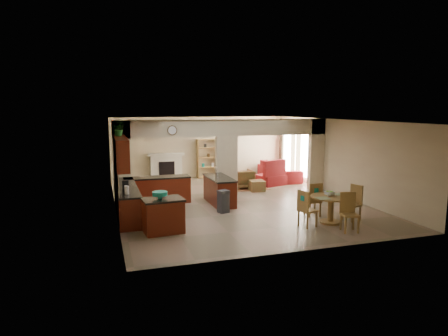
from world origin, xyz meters
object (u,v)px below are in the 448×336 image
object	(u,v)px
sofa	(279,171)
dining_table	(331,205)
armchair	(242,179)
kitchen_island	(163,215)

from	to	relation	value
sofa	dining_table	bearing A→B (deg)	167.82
dining_table	armchair	xyz separation A→B (m)	(-0.68, 5.38, -0.14)
sofa	armchair	world-z (taller)	sofa
dining_table	armchair	bearing A→B (deg)	97.21
kitchen_island	armchair	world-z (taller)	kitchen_island
dining_table	sofa	xyz separation A→B (m)	(1.58, 6.75, -0.12)
sofa	armchair	distance (m)	2.65
kitchen_island	armchair	bearing A→B (deg)	45.17
kitchen_island	sofa	xyz separation A→B (m)	(6.20, 6.17, -0.06)
kitchen_island	sofa	size ratio (longest dim) A/B	0.41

